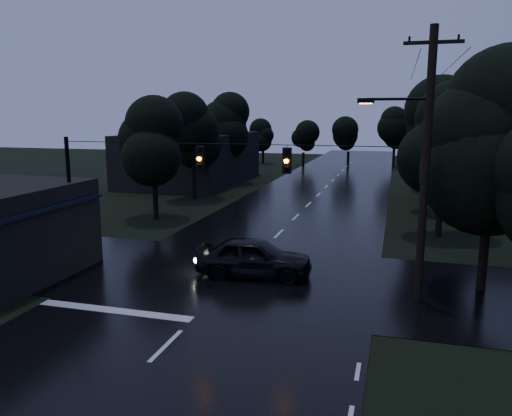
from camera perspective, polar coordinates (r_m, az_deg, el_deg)
The scene contains 16 objects.
main_road at distance 39.06m, azimuth 6.00°, elevation 0.36°, with size 12.00×120.00×0.02m, color black.
cross_street at distance 22.05m, azimuth -2.19°, elevation -7.75°, with size 60.00×9.00×0.02m, color black.
building_far_right at distance 42.81m, azimuth 25.86°, elevation 3.23°, with size 10.00×14.00×4.40m, color black.
building_far_left at distance 52.28m, azimuth -7.35°, elevation 5.71°, with size 10.00×16.00×5.00m, color black.
utility_pole_main at distance 18.98m, azimuth 18.57°, elevation 4.96°, with size 3.50×0.30×10.00m.
utility_pole_far at distance 36.06m, azimuth 18.72°, elevation 5.21°, with size 2.00×0.30×7.50m.
anchor_pole_left at distance 23.84m, azimuth -20.43°, elevation 0.42°, with size 0.18×0.18×6.00m, color black.
span_signals at distance 19.86m, azimuth -1.67°, elevation 5.69°, with size 15.00×0.37×1.12m.
tree_corner_near at distance 21.19m, azimuth 25.51°, elevation 7.01°, with size 4.48×4.48×9.44m.
tree_left_a at distance 33.71m, azimuth -11.67°, elevation 7.54°, with size 3.92×3.92×8.26m.
tree_left_b at distance 41.19m, azimuth -7.27°, elevation 8.73°, with size 4.20×4.20×8.85m.
tree_left_c at distance 50.72m, azimuth -3.43°, elevation 9.58°, with size 4.48×4.48×9.44m.
tree_right_a at distance 30.01m, azimuth 20.77°, elevation 7.42°, with size 4.20×4.20×8.85m.
tree_right_b at distance 38.02m, azimuth 20.75°, elevation 8.54°, with size 4.48×4.48×9.44m.
tree_right_c at distance 48.02m, azimuth 20.54°, elevation 9.31°, with size 4.76×4.76×10.03m.
car at distance 21.78m, azimuth -0.22°, elevation -5.62°, with size 2.02×5.02×1.71m, color black.
Camera 1 is at (6.51, -7.88, 6.98)m, focal length 35.00 mm.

